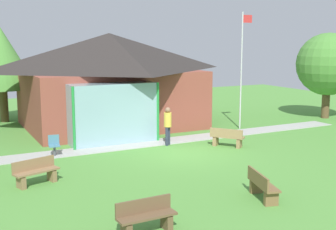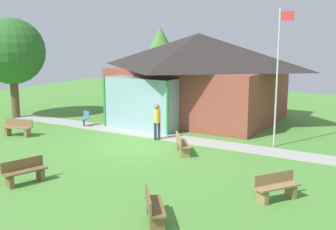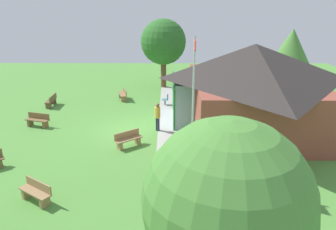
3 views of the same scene
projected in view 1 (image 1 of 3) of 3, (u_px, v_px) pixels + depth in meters
ground_plane at (185, 153)px, 18.73m from camera, size 44.00×44.00×0.00m
pavilion at (110, 78)px, 24.18m from camera, size 9.89×8.65×5.08m
footpath at (161, 142)px, 20.73m from camera, size 20.81×1.44×0.03m
flagpole at (242, 66)px, 23.44m from camera, size 0.64×0.08×6.15m
bench_rear_near_path at (227, 138)px, 19.77m from camera, size 1.26×1.46×0.84m
bench_front_left at (146, 217)px, 10.90m from camera, size 1.51×0.48×0.84m
bench_front_center at (262, 186)px, 13.25m from camera, size 0.84×1.56×0.84m
bench_mid_left at (36, 173)px, 14.60m from camera, size 1.56×0.87×0.84m
patio_chair_west at (54, 146)px, 18.20m from camera, size 0.49×0.49×0.86m
visitor_on_path at (168, 123)px, 19.98m from camera, size 0.34×0.34×1.74m
tree_behind_pavilion_left at (1, 58)px, 25.33m from camera, size 3.96×3.96×5.53m
tree_east_hedge at (328, 64)px, 26.67m from camera, size 3.75×3.75×5.16m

